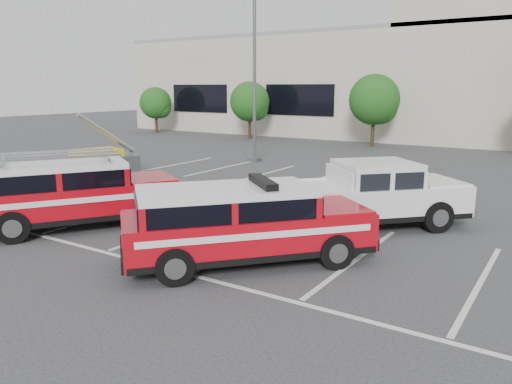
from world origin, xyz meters
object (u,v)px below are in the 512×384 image
Objects in this scene: light_pole_left at (254,64)px; white_pickup at (359,202)px; tree_far_left at (157,104)px; tree_left at (251,103)px; tree_mid_left at (376,101)px; convention_building at (485,77)px; fire_chief_suv at (243,229)px; utility_rig at (94,165)px; ladder_suv at (74,198)px.

light_pole_left is 1.73× the size of white_pickup.
white_pickup is at bearing -36.04° from tree_far_left.
tree_mid_left reaches higher than tree_left.
convention_building is 18.11m from tree_left.
utility_rig is at bearing -163.30° from fire_chief_suv.
ladder_suv reaches higher than fire_chief_suv.
light_pole_left is 14.65m from ladder_suv.
white_pickup is (26.58, -19.34, -1.75)m from tree_far_left.
convention_building is 10.90× the size of fire_chief_suv.
tree_far_left is 0.67× the size of white_pickup.
white_pickup is at bearing 117.10° from fire_chief_suv.
ladder_suv reaches higher than white_pickup.
ladder_suv is (-5.81, -0.14, 0.06)m from fire_chief_suv.
convention_building is 21.49m from light_pole_left.
ladder_suv is (9.68, -23.77, -1.91)m from tree_left.
tree_mid_left is 24.36m from fire_chief_suv.
light_pole_left is 14.13m from white_pickup.
utility_rig is at bearing -52.94° from tree_far_left.
white_pickup is (6.58, -19.34, -2.29)m from tree_mid_left.
tree_left is at bearing 0.00° from tree_far_left.
fire_chief_suv is at bearing -60.43° from white_pickup.
tree_left is 18.73m from utility_rig.
tree_far_left is at bearing -158.63° from convention_building.
tree_left reaches higher than ladder_suv.
convention_building is at bearing 62.60° from tree_mid_left.
tree_mid_left reaches higher than white_pickup.
convention_building reaches higher than light_pole_left.
tree_mid_left is at bearing 0.00° from tree_left.
tree_mid_left is 0.84× the size of ladder_suv.
tree_mid_left is 23.87m from ladder_suv.
convention_building is 10.36× the size of ladder_suv.
tree_left is 0.91× the size of tree_mid_left.
tree_left is 0.80× the size of fire_chief_suv.
light_pole_left reaches higher than ladder_suv.
tree_left is at bearing -146.95° from convention_building.
fire_chief_suv is 1.53× the size of utility_rig.
light_pole_left is 1.86× the size of fire_chief_suv.
ladder_suv is (2.77, -13.72, -4.32)m from light_pole_left.
light_pole_left is at bearing -179.92° from white_pickup.
white_pickup is 8.20m from ladder_suv.
utility_rig is (-6.24, -18.22, -2.46)m from tree_mid_left.
convention_building is at bearing 83.11° from utility_rig.
tree_mid_left is at bearing 144.54° from fire_chief_suv.
light_pole_left is 2.84× the size of utility_rig.
tree_mid_left is at bearing 86.21° from utility_rig.
white_pickup is at bearing 10.11° from utility_rig.
tree_far_left is 1.11× the size of utility_rig.
ladder_suv is (-6.90, -4.42, 0.11)m from white_pickup.
light_pole_left is at bearing -55.48° from tree_left.
white_pickup is 1.64× the size of utility_rig.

